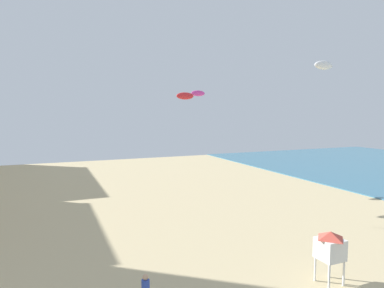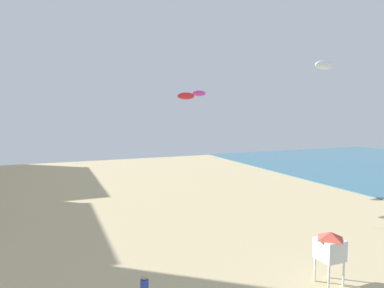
{
  "view_description": "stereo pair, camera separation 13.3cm",
  "coord_description": "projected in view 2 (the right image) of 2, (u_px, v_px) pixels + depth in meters",
  "views": [
    {
      "loc": [
        -5.49,
        -0.28,
        8.14
      ],
      "look_at": [
        2.37,
        18.21,
        6.33
      ],
      "focal_mm": 32.07,
      "sensor_mm": 36.0,
      "label": 1
    },
    {
      "loc": [
        -5.36,
        -0.33,
        8.14
      ],
      "look_at": [
        2.37,
        18.21,
        6.33
      ],
      "focal_mm": 32.07,
      "sensor_mm": 36.0,
      "label": 2
    }
  ],
  "objects": [
    {
      "name": "lifeguard_stand",
      "position": [
        330.0,
        246.0,
        16.26
      ],
      "size": [
        1.1,
        1.1,
        2.55
      ],
      "rotation": [
        0.0,
        0.0,
        0.32
      ],
      "color": "white",
      "rests_on": "ground"
    },
    {
      "name": "kite_white_parafoil",
      "position": [
        324.0,
        65.0,
        22.84
      ],
      "size": [
        1.52,
        0.42,
        0.59
      ],
      "color": "white"
    },
    {
      "name": "kite_magenta_parafoil",
      "position": [
        199.0,
        93.0,
        36.41
      ],
      "size": [
        1.58,
        0.44,
        0.61
      ],
      "color": "#DB3D9E"
    },
    {
      "name": "kite_red_parafoil",
      "position": [
        186.0,
        96.0,
        30.67
      ],
      "size": [
        1.65,
        0.46,
        0.64
      ],
      "color": "red"
    }
  ]
}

